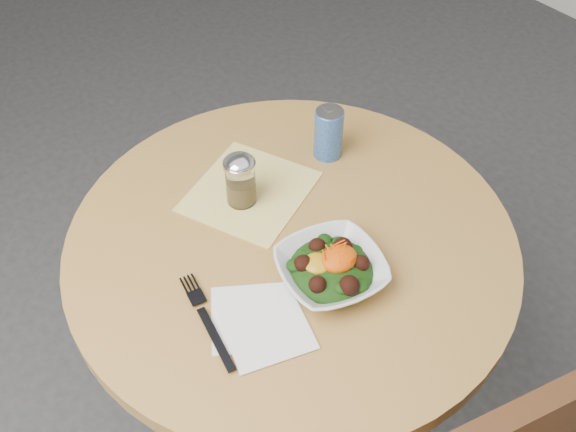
# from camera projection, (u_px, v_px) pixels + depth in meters

# --- Properties ---
(ground) EXTENTS (6.00, 6.00, 0.00)m
(ground) POSITION_uv_depth(u_px,v_px,m) (290.00, 411.00, 1.82)
(ground) COLOR #2E2E31
(ground) RESTS_ON ground
(table) EXTENTS (0.90, 0.90, 0.75)m
(table) POSITION_uv_depth(u_px,v_px,m) (291.00, 294.00, 1.42)
(table) COLOR black
(table) RESTS_ON ground
(cloth_napkin) EXTENTS (0.32, 0.31, 0.00)m
(cloth_napkin) POSITION_uv_depth(u_px,v_px,m) (250.00, 191.00, 1.36)
(cloth_napkin) COLOR #E0AC0B
(cloth_napkin) RESTS_ON table
(paper_napkins) EXTENTS (0.20, 0.22, 0.00)m
(paper_napkins) POSITION_uv_depth(u_px,v_px,m) (259.00, 323.00, 1.13)
(paper_napkins) COLOR white
(paper_napkins) RESTS_ON table
(salad_bowl) EXTENTS (0.23, 0.23, 0.07)m
(salad_bowl) POSITION_uv_depth(u_px,v_px,m) (331.00, 269.00, 1.18)
(salad_bowl) COLOR silver
(salad_bowl) RESTS_ON table
(fork) EXTENTS (0.06, 0.22, 0.00)m
(fork) POSITION_uv_depth(u_px,v_px,m) (206.00, 318.00, 1.14)
(fork) COLOR black
(fork) RESTS_ON table
(spice_shaker) EXTENTS (0.07, 0.07, 0.12)m
(spice_shaker) POSITION_uv_depth(u_px,v_px,m) (240.00, 180.00, 1.30)
(spice_shaker) COLOR silver
(spice_shaker) RESTS_ON table
(beverage_can) EXTENTS (0.06, 0.06, 0.12)m
(beverage_can) POSITION_uv_depth(u_px,v_px,m) (328.00, 133.00, 1.40)
(beverage_can) COLOR #0D2B98
(beverage_can) RESTS_ON table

